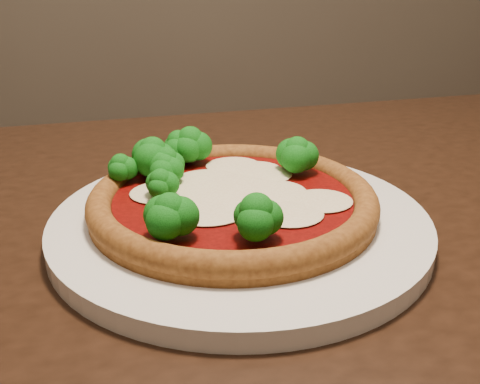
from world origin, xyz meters
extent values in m
cube|color=black|center=(-0.09, -0.06, 0.73)|extent=(1.30, 0.94, 0.04)
cylinder|color=black|center=(0.45, 0.35, 0.35)|extent=(0.06, 0.06, 0.71)
cylinder|color=silver|center=(-0.14, -0.08, 0.76)|extent=(0.35, 0.35, 0.02)
cylinder|color=brown|center=(-0.15, -0.07, 0.77)|extent=(0.27, 0.27, 0.01)
torus|color=brown|center=(-0.15, -0.07, 0.78)|extent=(0.27, 0.27, 0.02)
cylinder|color=#6D0705|center=(-0.15, -0.07, 0.78)|extent=(0.23, 0.23, 0.00)
ellipsoid|color=#F7EAC4|center=(-0.11, -0.02, 0.78)|extent=(0.07, 0.06, 0.01)
ellipsoid|color=#F7EAC4|center=(-0.21, -0.05, 0.78)|extent=(0.06, 0.06, 0.01)
ellipsoid|color=#F7EAC4|center=(-0.07, -0.10, 0.78)|extent=(0.06, 0.05, 0.00)
ellipsoid|color=#F7EAC4|center=(-0.13, 0.01, 0.78)|extent=(0.06, 0.05, 0.00)
ellipsoid|color=#F7EAC4|center=(-0.10, -0.12, 0.78)|extent=(0.06, 0.05, 0.00)
ellipsoid|color=#F7EAC4|center=(-0.15, -0.06, 0.78)|extent=(0.10, 0.09, 0.01)
ellipsoid|color=#F7EAC4|center=(-0.16, -0.03, 0.78)|extent=(0.08, 0.07, 0.01)
ellipsoid|color=#F7EAC4|center=(-0.17, -0.10, 0.78)|extent=(0.07, 0.06, 0.01)
ellipsoid|color=#F7EAC4|center=(-0.11, -0.07, 0.78)|extent=(0.07, 0.06, 0.01)
ellipsoid|color=#F7EAC4|center=(-0.11, -0.01, 0.78)|extent=(0.06, 0.06, 0.00)
ellipsoid|color=#168B1A|center=(-0.18, 0.02, 0.80)|extent=(0.04, 0.04, 0.03)
ellipsoid|color=#168B1A|center=(-0.17, 0.03, 0.81)|extent=(0.05, 0.05, 0.04)
ellipsoid|color=#168B1A|center=(-0.22, 0.00, 0.81)|extent=(0.05, 0.05, 0.04)
ellipsoid|color=#168B1A|center=(-0.21, -0.14, 0.81)|extent=(0.05, 0.05, 0.04)
ellipsoid|color=#168B1A|center=(-0.07, -0.02, 0.81)|extent=(0.05, 0.05, 0.04)
ellipsoid|color=#168B1A|center=(-0.20, -0.02, 0.80)|extent=(0.04, 0.04, 0.03)
ellipsoid|color=#168B1A|center=(-0.19, 0.03, 0.81)|extent=(0.04, 0.04, 0.04)
ellipsoid|color=#168B1A|center=(-0.14, -0.16, 0.81)|extent=(0.05, 0.05, 0.04)
ellipsoid|color=#168B1A|center=(-0.21, -0.03, 0.80)|extent=(0.04, 0.04, 0.03)
ellipsoid|color=#168B1A|center=(-0.21, -0.07, 0.80)|extent=(0.04, 0.04, 0.03)
ellipsoid|color=#168B1A|center=(-0.25, -0.02, 0.80)|extent=(0.03, 0.03, 0.03)
camera|label=1|loc=(-0.23, -0.53, 0.99)|focal=40.00mm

